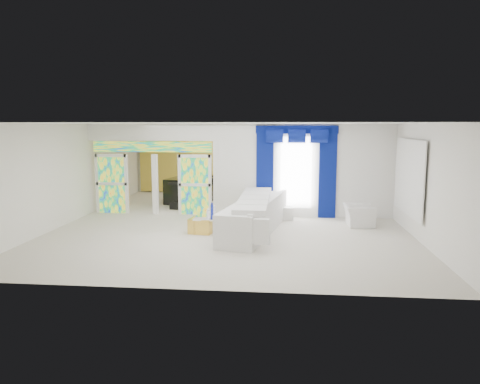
# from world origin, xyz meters

# --- Properties ---
(floor) EXTENTS (12.00, 12.00, 0.00)m
(floor) POSITION_xyz_m (0.00, 0.00, 0.00)
(floor) COLOR #B7AF9E
(floor) RESTS_ON ground
(dividing_wall) EXTENTS (5.70, 0.18, 3.00)m
(dividing_wall) POSITION_xyz_m (2.15, 1.00, 1.50)
(dividing_wall) COLOR white
(dividing_wall) RESTS_ON ground
(dividing_header) EXTENTS (4.30, 0.18, 0.55)m
(dividing_header) POSITION_xyz_m (-2.85, 1.00, 2.73)
(dividing_header) COLOR white
(dividing_header) RESTS_ON dividing_wall
(stained_panel_left) EXTENTS (0.95, 0.04, 2.00)m
(stained_panel_left) POSITION_xyz_m (-4.28, 1.00, 1.00)
(stained_panel_left) COLOR #994C3F
(stained_panel_left) RESTS_ON ground
(stained_panel_right) EXTENTS (0.95, 0.04, 2.00)m
(stained_panel_right) POSITION_xyz_m (-1.42, 1.00, 1.00)
(stained_panel_right) COLOR #994C3F
(stained_panel_right) RESTS_ON ground
(stained_transom) EXTENTS (4.00, 0.05, 0.35)m
(stained_transom) POSITION_xyz_m (-2.85, 1.00, 2.25)
(stained_transom) COLOR #994C3F
(stained_transom) RESTS_ON dividing_header
(window_pane) EXTENTS (1.00, 0.02, 2.30)m
(window_pane) POSITION_xyz_m (1.90, 0.90, 1.45)
(window_pane) COLOR white
(window_pane) RESTS_ON dividing_wall
(blue_drape_left) EXTENTS (0.55, 0.10, 2.80)m
(blue_drape_left) POSITION_xyz_m (0.90, 0.87, 1.40)
(blue_drape_left) COLOR #03134A
(blue_drape_left) RESTS_ON ground
(blue_drape_right) EXTENTS (0.55, 0.10, 2.80)m
(blue_drape_right) POSITION_xyz_m (2.90, 0.87, 1.40)
(blue_drape_right) COLOR #03134A
(blue_drape_right) RESTS_ON ground
(blue_pelmet) EXTENTS (2.60, 0.12, 0.25)m
(blue_pelmet) POSITION_xyz_m (1.90, 0.87, 2.82)
(blue_pelmet) COLOR #03134A
(blue_pelmet) RESTS_ON dividing_wall
(wall_mirror) EXTENTS (0.04, 2.70, 1.90)m
(wall_mirror) POSITION_xyz_m (4.94, -1.00, 1.55)
(wall_mirror) COLOR white
(wall_mirror) RESTS_ON ground
(gold_curtains) EXTENTS (9.70, 0.12, 2.90)m
(gold_curtains) POSITION_xyz_m (0.00, 5.90, 1.50)
(gold_curtains) COLOR gold
(gold_curtains) RESTS_ON ground
(white_sofa) EXTENTS (1.74, 4.57, 0.85)m
(white_sofa) POSITION_xyz_m (0.74, -1.26, 0.43)
(white_sofa) COLOR silver
(white_sofa) RESTS_ON ground
(coffee_table) EXTENTS (0.95, 1.95, 0.41)m
(coffee_table) POSITION_xyz_m (-0.61, -0.96, 0.21)
(coffee_table) COLOR gold
(coffee_table) RESTS_ON ground
(console_table) EXTENTS (1.20, 0.46, 0.39)m
(console_table) POSITION_xyz_m (1.23, 0.44, 0.20)
(console_table) COLOR white
(console_table) RESTS_ON ground
(table_lamp) EXTENTS (0.36, 0.36, 0.58)m
(table_lamp) POSITION_xyz_m (0.93, 0.44, 0.68)
(table_lamp) COLOR white
(table_lamp) RESTS_ON console_table
(armchair) EXTENTS (0.85, 0.97, 0.62)m
(armchair) POSITION_xyz_m (3.74, -0.25, 0.31)
(armchair) COLOR silver
(armchair) RESTS_ON ground
(grand_piano) EXTENTS (1.79, 2.14, 0.95)m
(grand_piano) POSITION_xyz_m (-2.08, 3.45, 0.48)
(grand_piano) COLOR black
(grand_piano) RESTS_ON ground
(piano_bench) EXTENTS (0.86, 0.47, 0.27)m
(piano_bench) POSITION_xyz_m (-2.08, 1.85, 0.14)
(piano_bench) COLOR black
(piano_bench) RESTS_ON ground
(tv_console) EXTENTS (0.65, 0.61, 0.81)m
(tv_console) POSITION_xyz_m (-4.58, 2.49, 0.41)
(tv_console) COLOR tan
(tv_console) RESTS_ON ground
(chandelier) EXTENTS (0.60, 0.60, 0.60)m
(chandelier) POSITION_xyz_m (-2.30, 3.40, 2.65)
(chandelier) COLOR gold
(chandelier) RESTS_ON ceiling
(decanters) EXTENTS (0.17, 0.70, 0.28)m
(decanters) POSITION_xyz_m (-0.56, -0.93, 0.51)
(decanters) COLOR #152395
(decanters) RESTS_ON coffee_table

